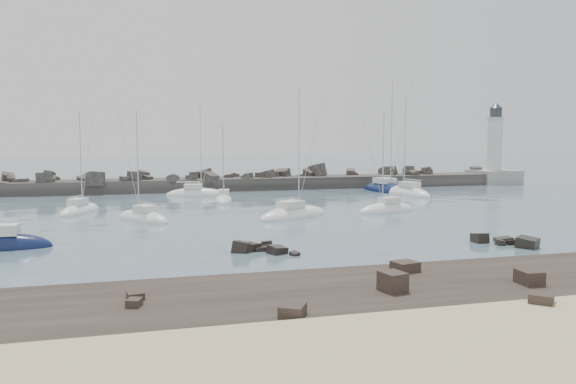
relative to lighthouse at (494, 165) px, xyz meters
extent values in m
plane|color=#486271|center=(-47.00, -38.00, -3.09)|extent=(400.00, 400.00, 0.00)
cube|color=black|center=(-47.00, -60.00, -3.09)|extent=(140.00, 12.00, 0.70)
cube|color=black|center=(-41.74, -63.61, -2.46)|extent=(1.44, 1.44, 0.57)
cube|color=black|center=(-53.16, -62.13, -2.49)|extent=(1.48, 1.54, 0.50)
cube|color=black|center=(-59.81, -58.94, -2.57)|extent=(0.81, 0.87, 0.35)
cube|color=black|center=(-59.76, -57.78, -2.57)|extent=(0.89, 0.88, 0.34)
cube|color=black|center=(-39.71, -60.19, -2.38)|extent=(1.14, 1.30, 0.73)
cube|color=black|center=(-44.76, -55.98, -2.45)|extent=(1.60, 1.47, 0.58)
cube|color=black|center=(-47.27, -59.62, -2.26)|extent=(1.33, 1.47, 0.97)
cube|color=black|center=(-52.11, -46.07, -3.15)|extent=(1.90, 1.99, 1.25)
cube|color=black|center=(-51.15, -46.38, -3.08)|extent=(1.09, 0.96, 0.69)
cube|color=black|center=(-50.36, -47.68, -3.07)|extent=(1.59, 1.47, 1.23)
cube|color=black|center=(-50.65, -45.71, -2.81)|extent=(0.90, 0.88, 0.64)
cube|color=black|center=(-49.31, -48.54, -3.12)|extent=(0.74, 0.85, 0.65)
cube|color=black|center=(-52.61, -46.36, -2.93)|extent=(1.78, 1.80, 1.42)
cube|color=black|center=(-32.23, -48.55, -3.15)|extent=(1.78, 1.61, 0.87)
cube|color=black|center=(-32.54, -48.12, -3.12)|extent=(1.54, 1.59, 0.99)
cube|color=black|center=(-33.46, -49.00, -2.99)|extent=(0.77, 0.80, 0.63)
cube|color=black|center=(-32.19, -50.37, -2.86)|extent=(1.81, 1.96, 1.24)
cube|color=black|center=(-34.33, -47.64, -2.91)|extent=(1.11, 1.22, 1.20)
cube|color=#312E2B|center=(-54.50, 0.00, -2.89)|extent=(115.00, 6.00, 3.20)
cube|color=#312E2B|center=(-32.85, 1.18, -1.12)|extent=(2.63, 3.01, 2.67)
cube|color=#312E2B|center=(-77.47, 1.17, -0.79)|extent=(2.12, 2.18, 1.91)
cube|color=#312E2B|center=(-52.18, -1.84, -1.16)|extent=(1.74, 1.87, 1.10)
cube|color=#312E2B|center=(-34.51, 1.87, -1.60)|extent=(1.75, 2.12, 1.49)
cube|color=#312E2B|center=(-41.39, 0.40, -1.00)|extent=(1.73, 1.71, 0.90)
cube|color=#312E2B|center=(-12.53, 0.12, -1.07)|extent=(1.33, 1.62, 1.35)
cube|color=#312E2B|center=(-77.30, -2.24, -1.56)|extent=(1.31, 1.49, 1.10)
cube|color=#312E2B|center=(-51.30, 1.28, -1.15)|extent=(2.05, 2.37, 1.79)
cube|color=#312E2B|center=(-49.40, -2.38, -1.02)|extent=(2.55, 2.81, 1.87)
cube|color=#312E2B|center=(-54.86, -2.44, -1.25)|extent=(1.92, 2.20, 1.83)
cube|color=#312E2B|center=(-46.18, 0.78, -1.29)|extent=(1.66, 1.55, 1.30)
cube|color=#312E2B|center=(0.60, -0.94, -1.45)|extent=(1.93, 1.99, 1.18)
cube|color=#312E2B|center=(-71.59, 2.47, -1.20)|extent=(1.56, 1.83, 1.39)
cube|color=#312E2B|center=(-25.41, 1.60, -1.22)|extent=(1.46, 1.34, 1.27)
cube|color=#312E2B|center=(-76.89, 0.38, -1.07)|extent=(1.36, 1.63, 1.36)
cube|color=#312E2B|center=(-18.82, 1.50, -0.89)|extent=(2.04, 2.05, 2.04)
cube|color=#312E2B|center=(-31.89, 0.62, -0.45)|extent=(2.76, 2.65, 2.65)
cube|color=#312E2B|center=(-61.34, -2.10, -1.16)|extent=(2.12, 1.91, 1.10)
cube|color=#312E2B|center=(-20.19, 0.29, -0.89)|extent=(2.26, 2.21, 2.04)
cube|color=#312E2B|center=(-75.57, 0.10, -1.47)|extent=(1.91, 2.00, 1.35)
cube|color=#312E2B|center=(-65.54, -2.41, -0.94)|extent=(2.64, 2.31, 2.04)
cube|color=#312E2B|center=(-50.10, 1.87, -0.96)|extent=(3.41, 3.16, 2.31)
cube|color=#312E2B|center=(-25.91, 1.60, -1.16)|extent=(1.83, 2.13, 1.92)
cube|color=#312E2B|center=(-38.76, 1.06, -1.10)|extent=(1.72, 1.57, 1.25)
cube|color=#312E2B|center=(-59.07, 0.90, -0.76)|extent=(2.17, 2.03, 1.73)
cube|color=#312E2B|center=(-66.90, 0.99, -1.29)|extent=(3.07, 2.97, 2.14)
cube|color=#312E2B|center=(-37.45, 1.72, -1.04)|extent=(3.02, 2.92, 2.11)
cube|color=#312E2B|center=(-65.52, -0.27, -1.05)|extent=(2.35, 2.30, 2.24)
cube|color=#312E2B|center=(-72.27, 2.40, -0.82)|extent=(1.77, 2.01, 2.07)
cube|color=#312E2B|center=(-15.91, -1.47, -1.21)|extent=(1.59, 1.51, 1.67)
cube|color=#312E2B|center=(-44.93, 2.39, -1.24)|extent=(1.47, 1.29, 1.23)
cube|color=#312E2B|center=(-44.16, -2.03, -1.17)|extent=(1.60, 1.54, 1.28)
cube|color=#312E2B|center=(-72.26, -1.66, -0.79)|extent=(2.56, 2.24, 1.93)
cube|color=#312E2B|center=(-19.15, 2.42, -1.10)|extent=(3.13, 3.18, 2.28)
cube|color=#312E2B|center=(-71.62, -1.27, -1.15)|extent=(1.55, 1.86, 1.87)
cube|color=#312E2B|center=(-2.34, 1.83, -1.08)|extent=(1.62, 1.93, 1.83)
cube|color=#312E2B|center=(-58.72, 0.14, -1.19)|extent=(2.41, 2.27, 1.66)
cube|color=#312E2B|center=(-43.45, -0.92, -0.99)|extent=(1.34, 1.58, 1.13)
cube|color=#312E2B|center=(-40.34, -0.59, -0.97)|extent=(2.68, 2.49, 1.98)
cube|color=#312E2B|center=(-17.04, 0.97, -1.72)|extent=(1.40, 1.30, 0.85)
cube|color=#312E2B|center=(-13.21, 1.79, -1.35)|extent=(2.10, 1.97, 1.32)
cube|color=#312E2B|center=(-12.95, -0.02, -0.83)|extent=(1.87, 1.74, 1.68)
cube|color=#312E2B|center=(-19.45, 0.39, -1.03)|extent=(2.32, 2.50, 2.49)
cube|color=#312E2B|center=(-60.26, -1.59, -0.72)|extent=(2.21, 2.22, 1.54)
cube|color=#312E2B|center=(-16.13, 0.26, -0.79)|extent=(2.36, 2.84, 1.93)
cube|color=gray|center=(0.00, 0.00, -2.29)|extent=(7.00, 7.00, 3.00)
cylinder|color=silver|center=(0.00, 0.00, 3.71)|extent=(2.50, 2.50, 9.00)
cylinder|color=silver|center=(0.00, 0.00, 8.13)|extent=(3.20, 3.20, 0.25)
cylinder|color=#30353A|center=(0.00, 0.00, 9.01)|extent=(2.00, 2.00, 1.60)
cone|color=#30353A|center=(0.00, 0.00, 10.31)|extent=(2.20, 2.20, 1.00)
cube|color=silver|center=(-69.12, -40.92, -1.74)|extent=(2.11, 1.54, 0.77)
cylinder|color=silver|center=(-68.60, -40.92, -1.02)|extent=(2.98, 0.16, 0.11)
ellipsoid|color=white|center=(-65.75, -21.79, -3.04)|extent=(4.90, 7.58, 1.96)
cube|color=silver|center=(-65.89, -22.13, -1.88)|extent=(2.14, 2.45, 0.65)
cylinder|color=silver|center=(-65.53, -21.25, 2.70)|extent=(0.11, 0.11, 9.82)
cylinder|color=silver|center=(-66.09, -22.59, -1.28)|extent=(1.21, 2.72, 0.09)
ellipsoid|color=white|center=(-52.03, -7.73, -3.04)|extent=(8.79, 4.43, 2.10)
cube|color=silver|center=(-52.44, -7.64, -1.82)|extent=(2.68, 2.18, 0.66)
cylinder|color=silver|center=(-51.38, -7.88, 3.53)|extent=(0.11, 0.11, 11.36)
cylinder|color=silver|center=(-53.02, -7.50, -1.21)|extent=(3.30, 0.84, 0.09)
ellipsoid|color=white|center=(-59.28, -29.28, -3.04)|extent=(6.09, 7.16, 1.93)
cube|color=silver|center=(-59.07, -29.57, -1.90)|extent=(2.37, 2.50, 0.64)
cylinder|color=silver|center=(-59.63, -28.82, 2.66)|extent=(0.11, 0.11, 9.77)
cylinder|color=silver|center=(-58.77, -29.98, -1.31)|extent=(1.79, 2.39, 0.09)
ellipsoid|color=white|center=(-49.41, -15.64, -3.04)|extent=(3.18, 6.90, 1.85)
cube|color=silver|center=(-49.35, -15.31, -1.93)|extent=(1.64, 2.06, 0.64)
cylinder|color=silver|center=(-49.50, -16.16, 2.23)|extent=(0.11, 0.11, 8.98)
cylinder|color=silver|center=(-49.27, -14.85, -1.34)|extent=(0.55, 2.64, 0.09)
ellipsoid|color=white|center=(-44.52, -30.85, -3.04)|extent=(9.07, 6.66, 2.19)
cube|color=silver|center=(-44.91, -31.06, -1.77)|extent=(3.03, 2.75, 0.68)
cylinder|color=silver|center=(-43.90, -30.51, 3.86)|extent=(0.12, 0.12, 11.93)
cylinder|color=silver|center=(-45.45, -31.36, -1.13)|extent=(3.15, 1.79, 0.10)
ellipsoid|color=#101A43|center=(-24.28, -9.00, -3.04)|extent=(5.69, 11.52, 2.66)
cube|color=silver|center=(-24.39, -8.46, -1.51)|extent=(2.83, 3.50, 0.80)
cylinder|color=silver|center=(-24.09, -9.86, 5.55)|extent=(0.14, 0.14, 14.92)
cylinder|color=silver|center=(-24.56, -7.70, -0.76)|extent=(1.05, 4.34, 0.11)
ellipsoid|color=white|center=(-33.78, -29.61, -3.04)|extent=(7.61, 4.04, 1.98)
cube|color=silver|center=(-33.43, -29.51, -1.86)|extent=(2.34, 1.94, 0.67)
cylinder|color=silver|center=(-34.35, -29.76, 2.71)|extent=(0.11, 0.11, 9.82)
cylinder|color=silver|center=(-32.94, -29.38, -1.24)|extent=(2.84, 0.84, 0.10)
ellipsoid|color=white|center=(-23.55, -14.11, -3.04)|extent=(4.68, 9.73, 2.43)
cube|color=silver|center=(-23.45, -14.57, -1.61)|extent=(2.36, 2.94, 0.79)
cylinder|color=silver|center=(-23.69, -13.37, 4.30)|extent=(0.14, 0.14, 12.62)
cylinder|color=silver|center=(-23.33, -15.21, -0.88)|extent=(0.85, 3.69, 0.11)
camera|label=1|loc=(-59.37, -84.92, 5.00)|focal=35.00mm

